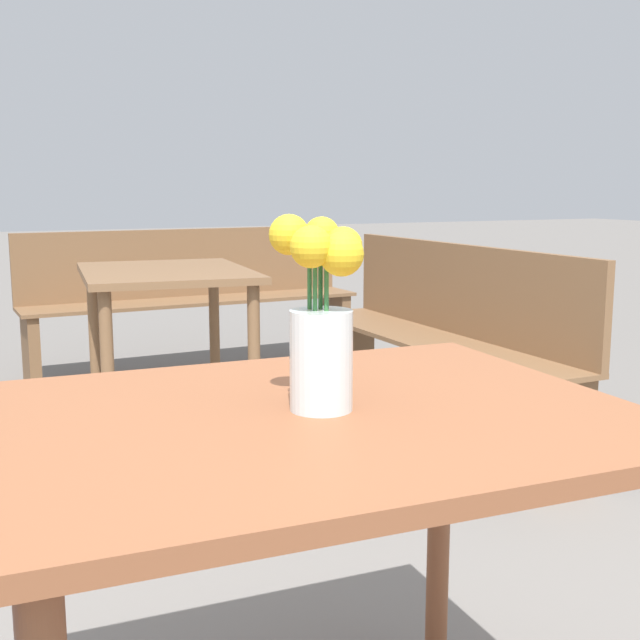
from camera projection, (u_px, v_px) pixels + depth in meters
The scene contains 5 objects.
table_front at pixel (315, 474), 1.27m from camera, with size 1.02×0.83×0.76m.
flower_vase at pixel (320, 323), 1.24m from camera, with size 0.14×0.14×0.30m.
bench_middle at pixel (191, 293), 4.74m from camera, with size 1.98×0.42×0.85m.
bench_far at pixel (444, 332), 3.53m from camera, with size 0.37×1.73×0.85m.
table_back at pixel (166, 297), 3.44m from camera, with size 0.78×0.96×0.75m.
Camera 1 is at (-0.51, -1.10, 1.10)m, focal length 45.00 mm.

